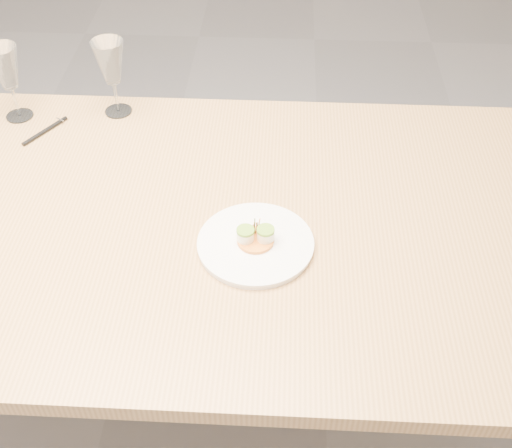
# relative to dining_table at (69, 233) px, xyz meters

# --- Properties ---
(ground) EXTENTS (7.00, 7.00, 0.00)m
(ground) POSITION_rel_dining_table_xyz_m (0.00, 0.00, -0.68)
(ground) COLOR slate
(ground) RESTS_ON ground
(dining_table) EXTENTS (2.40, 1.00, 0.75)m
(dining_table) POSITION_rel_dining_table_xyz_m (0.00, 0.00, 0.00)
(dining_table) COLOR tan
(dining_table) RESTS_ON ground
(dinner_plate) EXTENTS (0.26, 0.26, 0.07)m
(dinner_plate) POSITION_rel_dining_table_xyz_m (0.46, -0.09, 0.08)
(dinner_plate) COLOR white
(dinner_plate) RESTS_ON dining_table
(ballpoint_pen) EXTENTS (0.09, 0.13, 0.01)m
(ballpoint_pen) POSITION_rel_dining_table_xyz_m (-0.13, 0.31, 0.07)
(ballpoint_pen) COLOR black
(ballpoint_pen) RESTS_ON dining_table
(wine_glass_2) EXTENTS (0.08, 0.08, 0.21)m
(wine_glass_2) POSITION_rel_dining_table_xyz_m (-0.23, 0.38, 0.22)
(wine_glass_2) COLOR white
(wine_glass_2) RESTS_ON dining_table
(wine_glass_3) EXTENTS (0.09, 0.09, 0.21)m
(wine_glass_3) POSITION_rel_dining_table_xyz_m (0.04, 0.42, 0.22)
(wine_glass_3) COLOR white
(wine_glass_3) RESTS_ON dining_table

